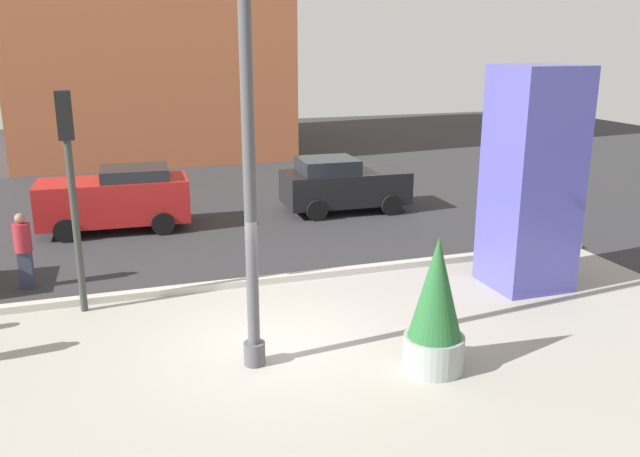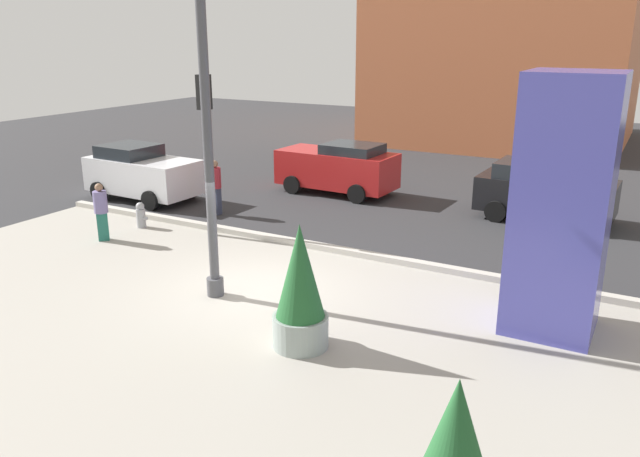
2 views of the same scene
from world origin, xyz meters
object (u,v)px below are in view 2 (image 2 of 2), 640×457
object	(u,v)px
car_intersection	(543,192)
car_curb_west	(338,167)
art_pillar_blue	(562,207)
pedestrian_by_curb	(215,185)
car_far_lane	(142,173)
fire_hydrant	(141,215)
pedestrian_on_sidewalk	(101,209)
potted_plant_curbside	(300,291)
traffic_light_far_side	(206,129)
lamp_post	(207,126)

from	to	relation	value
car_intersection	car_curb_west	bearing A→B (deg)	-179.70
art_pillar_blue	pedestrian_by_curb	world-z (taller)	art_pillar_blue
car_curb_west	car_far_lane	world-z (taller)	car_far_lane
fire_hydrant	car_curb_west	world-z (taller)	car_curb_west
art_pillar_blue	pedestrian_on_sidewalk	bearing A→B (deg)	-178.49
art_pillar_blue	car_curb_west	size ratio (longest dim) A/B	1.14
car_far_lane	fire_hydrant	bearing A→B (deg)	-47.08
pedestrian_on_sidewalk	art_pillar_blue	bearing A→B (deg)	1.51
art_pillar_blue	pedestrian_on_sidewalk	world-z (taller)	art_pillar_blue
car_intersection	car_far_lane	size ratio (longest dim) A/B	1.00
car_far_lane	car_curb_west	bearing A→B (deg)	35.90
fire_hydrant	car_curb_west	bearing A→B (deg)	64.24
potted_plant_curbside	fire_hydrant	world-z (taller)	potted_plant_curbside
traffic_light_far_side	pedestrian_by_curb	size ratio (longest dim) A/B	2.57
traffic_light_far_side	car_intersection	distance (m)	10.03
potted_plant_curbside	car_curb_west	size ratio (longest dim) A/B	0.55
traffic_light_far_side	art_pillar_blue	bearing A→B (deg)	-9.18
lamp_post	car_intersection	size ratio (longest dim) A/B	1.88
pedestrian_on_sidewalk	lamp_post	bearing A→B (deg)	-17.07
potted_plant_curbside	car_intersection	distance (m)	10.68
potted_plant_curbside	traffic_light_far_side	xyz separation A→B (m)	(-5.50, 4.42, 1.88)
car_far_lane	pedestrian_on_sidewalk	bearing A→B (deg)	-59.49
lamp_post	car_curb_west	world-z (taller)	lamp_post
fire_hydrant	pedestrian_by_curb	world-z (taller)	pedestrian_by_curb
lamp_post	fire_hydrant	size ratio (longest dim) A/B	9.89
potted_plant_curbside	car_intersection	size ratio (longest dim) A/B	0.58
car_curb_west	pedestrian_by_curb	xyz separation A→B (m)	(-2.06, -4.23, 0.02)
car_curb_west	traffic_light_far_side	bearing A→B (deg)	-98.30
pedestrian_by_curb	car_curb_west	bearing A→B (deg)	64.05
traffic_light_far_side	car_intersection	size ratio (longest dim) A/B	1.11
art_pillar_blue	car_far_lane	distance (m)	14.32
fire_hydrant	pedestrian_by_curb	distance (m)	2.47
potted_plant_curbside	car_far_lane	xyz separation A→B (m)	(-10.03, 6.50, -0.16)
car_intersection	potted_plant_curbside	bearing A→B (deg)	-102.12
traffic_light_far_side	car_intersection	bearing A→B (deg)	37.85
car_far_lane	pedestrian_on_sidewalk	size ratio (longest dim) A/B	2.48
pedestrian_on_sidewalk	car_curb_west	bearing A→B (deg)	68.16
fire_hydrant	car_curb_west	size ratio (longest dim) A/B	0.18
traffic_light_far_side	car_curb_west	world-z (taller)	traffic_light_far_side
fire_hydrant	traffic_light_far_side	world-z (taller)	traffic_light_far_side
car_far_lane	car_intersection	bearing A→B (deg)	17.82
car_far_lane	traffic_light_far_side	bearing A→B (deg)	-24.58
fire_hydrant	car_far_lane	xyz separation A→B (m)	(-2.31, 2.49, 0.54)
traffic_light_far_side	potted_plant_curbside	bearing A→B (deg)	-38.81
art_pillar_blue	car_intersection	xyz separation A→B (m)	(-1.51, 7.51, -1.53)
lamp_post	art_pillar_blue	bearing A→B (deg)	15.72
fire_hydrant	traffic_light_far_side	distance (m)	3.43
car_curb_west	car_far_lane	size ratio (longest dim) A/B	1.06
potted_plant_curbside	car_far_lane	world-z (taller)	potted_plant_curbside
traffic_light_far_side	lamp_post	bearing A→B (deg)	-50.57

